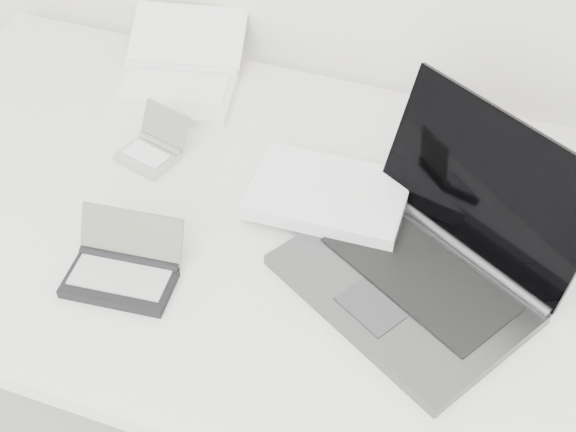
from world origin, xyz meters
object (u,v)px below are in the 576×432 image
(laptop_large, at_px, (395,237))
(palmtop_charcoal, at_px, (123,270))
(netbook_open_white, at_px, (177,77))
(desk, at_px, (314,251))

(laptop_large, bearing_deg, palmtop_charcoal, -123.22)
(laptop_large, height_order, netbook_open_white, laptop_large)
(laptop_large, distance_m, netbook_open_white, 0.57)
(netbook_open_white, xyz_separation_m, palmtop_charcoal, (0.13, -0.46, -0.00))
(desk, bearing_deg, palmtop_charcoal, -141.29)
(desk, distance_m, palmtop_charcoal, 0.31)
(desk, distance_m, netbook_open_white, 0.46)
(netbook_open_white, bearing_deg, desk, -49.11)
(laptop_large, xyz_separation_m, palmtop_charcoal, (-0.36, -0.18, -0.02))
(netbook_open_white, height_order, palmtop_charcoal, same)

